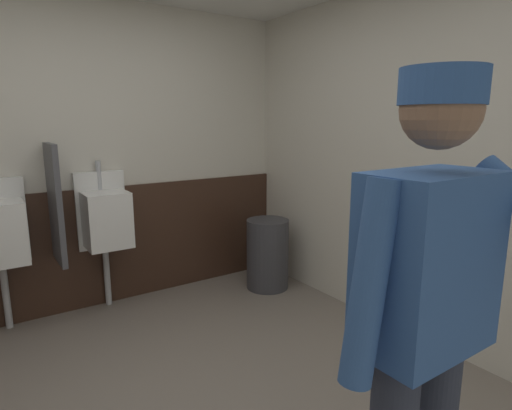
# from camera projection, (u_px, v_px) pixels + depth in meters

# --- Properties ---
(wall_back) EXTENTS (4.40, 0.12, 2.52)m
(wall_back) POSITION_uv_depth(u_px,v_px,m) (69.00, 158.00, 3.42)
(wall_back) COLOR beige
(wall_back) RESTS_ON ground_plane
(wall_right) EXTENTS (0.12, 4.32, 2.52)m
(wall_right) POSITION_uv_depth(u_px,v_px,m) (427.00, 165.00, 2.94)
(wall_right) COLOR beige
(wall_right) RESTS_ON ground_plane
(wainscot_band_back) EXTENTS (3.80, 0.03, 1.01)m
(wainscot_band_back) POSITION_uv_depth(u_px,v_px,m) (79.00, 250.00, 3.50)
(wainscot_band_back) COLOR #382319
(wainscot_band_back) RESTS_ON ground_plane
(urinal_middle) EXTENTS (0.40, 0.34, 1.24)m
(urinal_middle) POSITION_uv_depth(u_px,v_px,m) (106.00, 219.00, 3.44)
(urinal_middle) COLOR white
(urinal_middle) RESTS_ON ground_plane
(privacy_divider_panel) EXTENTS (0.04, 0.40, 0.90)m
(privacy_divider_panel) POSITION_uv_depth(u_px,v_px,m) (55.00, 204.00, 3.14)
(privacy_divider_panel) COLOR #4C4C51
(person) EXTENTS (0.63, 0.60, 1.70)m
(person) POSITION_uv_depth(u_px,v_px,m) (426.00, 312.00, 1.26)
(person) COLOR #2D3342
(person) RESTS_ON ground_plane
(trash_bin) EXTENTS (0.39, 0.39, 0.66)m
(trash_bin) POSITION_uv_depth(u_px,v_px,m) (268.00, 254.00, 3.98)
(trash_bin) COLOR #38383D
(trash_bin) RESTS_ON ground_plane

